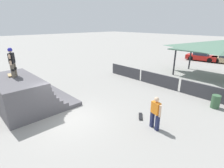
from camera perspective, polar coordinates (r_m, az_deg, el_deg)
ground_plane at (r=10.38m, az=-14.12°, el=-10.91°), size 160.00×160.00×0.00m
quarter_pipe_ramp at (r=12.41m, az=-26.93°, el=-2.89°), size 4.72×4.31×1.97m
skater_on_deck at (r=12.15m, az=-29.88°, el=6.70°), size 0.73×0.54×1.79m
skateboard_on_deck at (r=12.70m, az=-30.42°, el=2.52°), size 0.85×0.34×0.09m
bystander_walking at (r=9.02m, az=14.04°, el=-8.68°), size 0.71×0.34×1.75m
skateboard_on_ground at (r=10.31m, az=9.31°, el=-10.38°), size 0.66×0.75×0.09m
barrier_fence at (r=15.46m, az=14.86°, el=1.31°), size 11.24×0.12×1.05m
trash_bin at (r=12.89m, az=30.73°, el=-4.95°), size 0.52×0.52×0.85m
parked_car_red at (r=28.40m, az=27.14°, el=7.99°), size 4.23×2.22×1.27m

